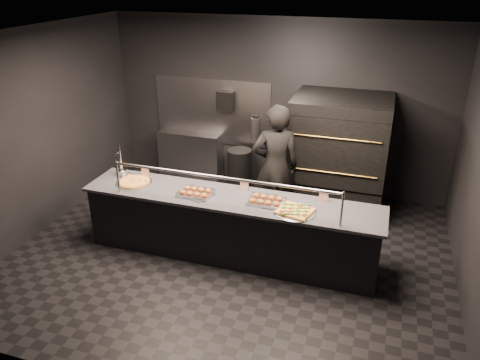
{
  "coord_description": "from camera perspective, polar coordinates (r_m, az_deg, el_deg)",
  "views": [
    {
      "loc": [
        1.85,
        -5.27,
        3.76
      ],
      "look_at": [
        0.08,
        0.2,
        1.1
      ],
      "focal_mm": 35.0,
      "sensor_mm": 36.0,
      "label": 1
    }
  ],
  "objects": [
    {
      "name": "worker",
      "position": [
        7.08,
        4.31,
        1.57
      ],
      "size": [
        0.84,
        0.7,
        1.95
      ],
      "primitive_type": "imported",
      "rotation": [
        0.0,
        0.0,
        3.53
      ],
      "color": "black",
      "rests_on": "ground"
    },
    {
      "name": "service_counter",
      "position": [
        6.49,
        -1.2,
        -5.7
      ],
      "size": [
        4.1,
        0.78,
        1.37
      ],
      "color": "black",
      "rests_on": "ground"
    },
    {
      "name": "trash_bin",
      "position": [
        8.52,
        -0.06,
        1.37
      ],
      "size": [
        0.44,
        0.44,
        0.73
      ],
      "primitive_type": "cylinder",
      "color": "black",
      "rests_on": "ground"
    },
    {
      "name": "room",
      "position": [
        6.08,
        -1.35,
        2.97
      ],
      "size": [
        6.04,
        6.0,
        3.0
      ],
      "color": "black",
      "rests_on": "ground"
    },
    {
      "name": "condiment_jar",
      "position": [
        7.03,
        -13.86,
        0.64
      ],
      "size": [
        0.14,
        0.06,
        0.09
      ],
      "color": "silver",
      "rests_on": "service_counter"
    },
    {
      "name": "pizza_oven",
      "position": [
        7.73,
        11.91,
        3.08
      ],
      "size": [
        1.5,
        1.23,
        1.91
      ],
      "color": "black",
      "rests_on": "ground"
    },
    {
      "name": "fire_extinguisher",
      "position": [
        8.43,
        1.86,
        6.13
      ],
      "size": [
        0.14,
        0.14,
        0.51
      ],
      "color": "#B2B2B7",
      "rests_on": "room"
    },
    {
      "name": "slider_tray_a",
      "position": [
        6.36,
        -5.43,
        -1.52
      ],
      "size": [
        0.54,
        0.47,
        0.07
      ],
      "color": "silver",
      "rests_on": "service_counter"
    },
    {
      "name": "towel_dispenser",
      "position": [
        8.44,
        -1.76,
        9.64
      ],
      "size": [
        0.3,
        0.2,
        0.35
      ],
      "primitive_type": "cube",
      "color": "black",
      "rests_on": "room"
    },
    {
      "name": "tent_cards",
      "position": [
        6.48,
        -0.69,
        -0.41
      ],
      "size": [
        2.75,
        0.04,
        0.15
      ],
      "color": "white",
      "rests_on": "service_counter"
    },
    {
      "name": "slider_tray_b",
      "position": [
        6.13,
        3.19,
        -2.51
      ],
      "size": [
        0.49,
        0.38,
        0.07
      ],
      "color": "silver",
      "rests_on": "service_counter"
    },
    {
      "name": "prep_shelf",
      "position": [
        8.97,
        -6.04,
        3.05
      ],
      "size": [
        1.2,
        0.35,
        0.9
      ],
      "primitive_type": "cube",
      "color": "#99999E",
      "rests_on": "ground"
    },
    {
      "name": "beer_tap",
      "position": [
        7.09,
        -14.3,
        1.72
      ],
      "size": [
        0.14,
        0.19,
        0.52
      ],
      "color": "silver",
      "rests_on": "service_counter"
    },
    {
      "name": "square_pizza",
      "position": [
        5.92,
        6.72,
        -3.79
      ],
      "size": [
        0.53,
        0.53,
        0.05
      ],
      "color": "silver",
      "rests_on": "service_counter"
    },
    {
      "name": "round_pizza",
      "position": [
        6.84,
        -12.79,
        -0.23
      ],
      "size": [
        0.52,
        0.52,
        0.03
      ],
      "color": "silver",
      "rests_on": "service_counter"
    }
  ]
}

